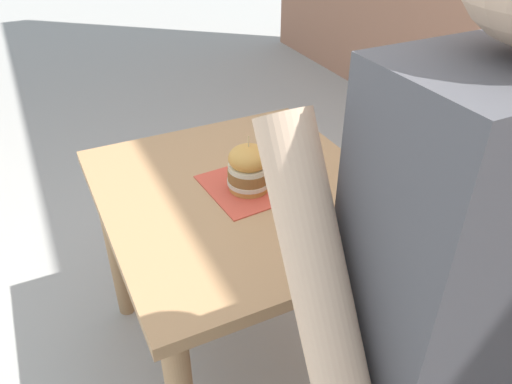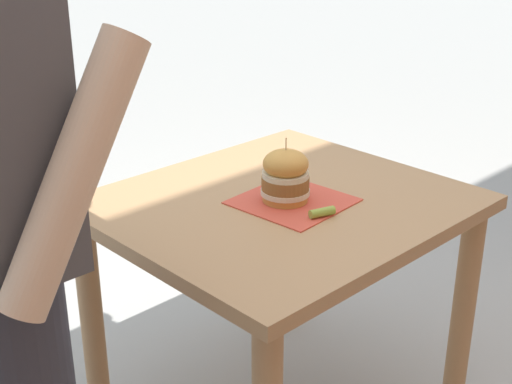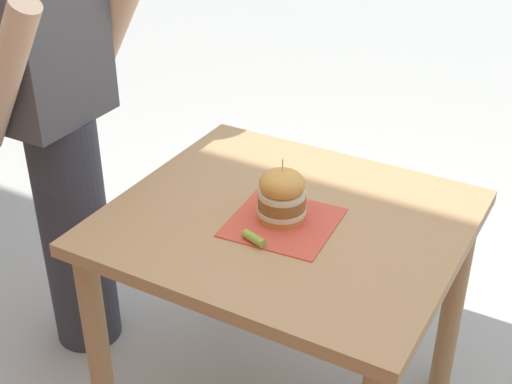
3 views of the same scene
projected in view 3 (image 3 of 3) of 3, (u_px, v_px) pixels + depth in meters
patio_table at (286, 255)px, 2.08m from camera, size 0.87×0.97×0.78m
serving_paper at (283, 222)px, 1.98m from camera, size 0.30×0.30×0.00m
sandwich at (282, 195)px, 1.96m from camera, size 0.14×0.14×0.19m
pickle_spear at (254, 238)px, 1.89m from camera, size 0.04×0.08×0.02m
diner_across_table at (59, 123)px, 2.30m from camera, size 0.55×0.35×1.69m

